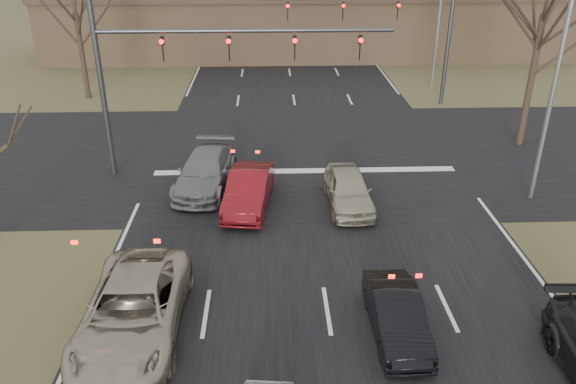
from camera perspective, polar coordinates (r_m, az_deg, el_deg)
name	(u,v)px	position (r m, az deg, el deg)	size (l,w,h in m)	color
road_main	(280,13)	(70.81, -0.79, 17.71)	(14.00, 300.00, 0.02)	black
road_cross	(303,154)	(27.10, 1.49, 3.86)	(200.00, 14.00, 0.02)	black
building	(310,20)	(48.77, 2.30, 17.07)	(42.40, 10.40, 5.30)	#896749
mast_arm_near	(179,59)	(23.90, -11.03, 13.08)	(12.12, 0.24, 8.00)	#383A3D
mast_arm_far	(403,20)	(34.35, 11.56, 16.79)	(11.12, 0.24, 8.00)	#383A3D
streetlight_right_near	(554,61)	(23.07, 25.44, 11.95)	(2.34, 0.25, 10.00)	gray
streetlight_right_far	(438,0)	(38.91, 15.04, 18.33)	(2.34, 0.25, 10.00)	gray
car_silver_suv	(133,310)	(15.95, -15.45, -11.46)	(2.58, 5.59, 1.55)	#A09781
car_black_hatch	(397,315)	(15.76, 10.98, -12.20)	(1.29, 3.71, 1.22)	black
car_grey_ahead	(205,171)	(23.72, -8.41, 2.11)	(2.05, 5.05, 1.47)	slate
car_red_ahead	(249,190)	(21.89, -4.01, 0.20)	(1.53, 4.38, 1.44)	maroon
car_silver_ahead	(349,190)	(22.06, 6.18, 0.25)	(1.65, 4.11, 1.40)	#A7A287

